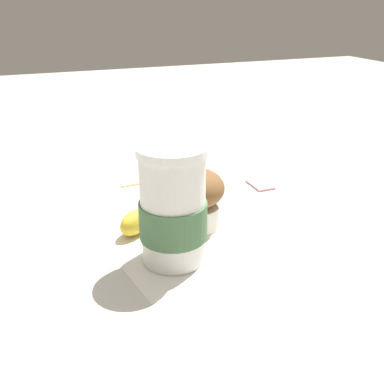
% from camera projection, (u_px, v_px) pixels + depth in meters
% --- Properties ---
extents(ground_plane, '(3.00, 3.00, 0.00)m').
position_uv_depth(ground_plane, '(192.00, 228.00, 0.64)').
color(ground_plane, beige).
extents(paper_napkin, '(0.29, 0.29, 0.00)m').
position_uv_depth(paper_napkin, '(192.00, 227.00, 0.64)').
color(paper_napkin, white).
rests_on(paper_napkin, ground_plane).
extents(coffee_cup, '(0.08, 0.08, 0.15)m').
position_uv_depth(coffee_cup, '(173.00, 208.00, 0.54)').
color(coffee_cup, white).
rests_on(coffee_cup, paper_napkin).
extents(muffin, '(0.08, 0.08, 0.09)m').
position_uv_depth(muffin, '(198.00, 197.00, 0.62)').
color(muffin, white).
rests_on(muffin, paper_napkin).
extents(banana, '(0.09, 0.15, 0.03)m').
position_uv_depth(banana, '(160.00, 209.00, 0.66)').
color(banana, yellow).
rests_on(banana, paper_napkin).
extents(sugar_packet, '(0.05, 0.03, 0.01)m').
position_uv_depth(sugar_packet, '(260.00, 184.00, 0.78)').
color(sugar_packet, pink).
rests_on(sugar_packet, ground_plane).
extents(wooden_stirrer, '(0.02, 0.11, 0.00)m').
position_uv_depth(wooden_stirrer, '(150.00, 181.00, 0.80)').
color(wooden_stirrer, tan).
rests_on(wooden_stirrer, ground_plane).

